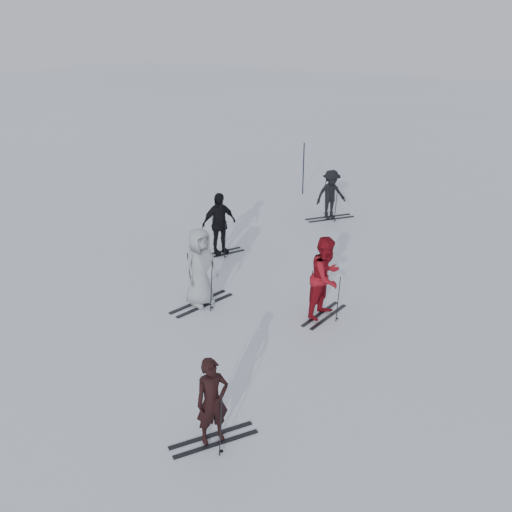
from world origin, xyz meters
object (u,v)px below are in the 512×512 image
Objects in this scene: skier_near_dark at (212,402)px; skier_uphill_far at (331,195)px; skier_grey at (200,268)px; piste_marker at (303,169)px; skier_red at (326,278)px; skier_uphill_left at (219,225)px.

skier_near_dark is 0.91× the size of skier_uphill_far.
piste_marker reaches higher than skier_grey.
skier_red reaches higher than skier_uphill_left.
skier_near_dark is at bearing -126.68° from skier_uphill_far.
skier_grey is at bearing -75.99° from piste_marker.
skier_uphill_far is 3.12m from piste_marker.
skier_grey reaches higher than skier_uphill_left.
skier_red reaches higher than skier_uphill_far.
skier_red is (-0.37, 4.92, 0.21)m from skier_near_dark.
skier_grey is at bearing -141.79° from skier_uphill_far.
skier_near_dark is at bearing -127.57° from skier_grey.
piste_marker is at bearing 32.63° from skier_uphill_left.
skier_red is at bearing 36.08° from skier_near_dark.
skier_uphill_left is at bearing -82.48° from piste_marker.
skier_near_dark is at bearing -119.53° from skier_uphill_left.
skier_uphill_far reaches higher than skier_near_dark.
skier_uphill_left is 6.99m from piste_marker.
skier_grey is 7.64m from skier_uphill_far.
skier_red reaches higher than skier_grey.
skier_uphill_left is (-4.74, 6.68, 0.16)m from skier_near_dark.
skier_near_dark is 0.79× the size of skier_red.
skier_uphill_left is at bearing 67.11° from skier_near_dark.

